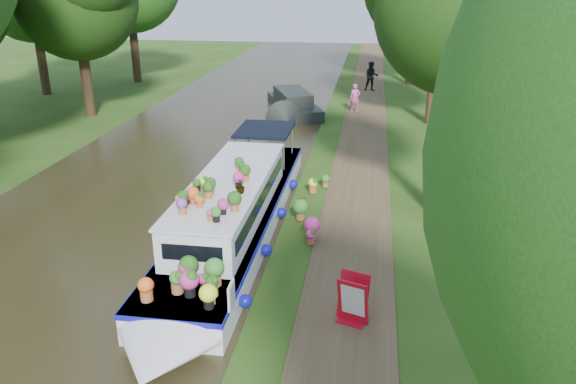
{
  "coord_description": "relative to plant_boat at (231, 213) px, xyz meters",
  "views": [
    {
      "loc": [
        1.51,
        -13.84,
        7.14
      ],
      "look_at": [
        -0.73,
        0.99,
        1.3
      ],
      "focal_mm": 35.0,
      "sensor_mm": 36.0,
      "label": 1
    }
  ],
  "objects": [
    {
      "name": "pedestrian_dark",
      "position": [
        3.63,
        22.8,
        0.11
      ],
      "size": [
        0.94,
        0.76,
        1.86
      ],
      "primitive_type": "imported",
      "rotation": [
        0.0,
        0.0,
        0.06
      ],
      "color": "black",
      "rests_on": "towpath"
    },
    {
      "name": "canal_water",
      "position": [
        -3.75,
        -0.25,
        -0.84
      ],
      "size": [
        10.0,
        100.0,
        0.02
      ],
      "primitive_type": "cube",
      "color": "black",
      "rests_on": "ground"
    },
    {
      "name": "sandwich_board",
      "position": [
        3.59,
        -3.54,
        -0.33
      ],
      "size": [
        0.73,
        0.74,
        1.09
      ],
      "rotation": [
        0.0,
        0.0,
        -0.33
      ],
      "color": "red",
      "rests_on": "towpath"
    },
    {
      "name": "ground",
      "position": [
        2.25,
        -0.25,
        -0.85
      ],
      "size": [
        100.0,
        100.0,
        0.0
      ],
      "primitive_type": "plane",
      "color": "#234310",
      "rests_on": "ground"
    },
    {
      "name": "plant_boat",
      "position": [
        0.0,
        0.0,
        0.0
      ],
      "size": [
        2.29,
        13.52,
        2.26
      ],
      "color": "silver",
      "rests_on": "canal_water"
    },
    {
      "name": "second_boat",
      "position": [
        -0.5,
        15.82,
        -0.34
      ],
      "size": [
        3.86,
        6.98,
        1.27
      ],
      "rotation": [
        0.0,
        0.0,
        0.37
      ],
      "color": "black",
      "rests_on": "canal_water"
    },
    {
      "name": "pedestrian_pink",
      "position": [
        2.83,
        16.63,
        -0.06
      ],
      "size": [
        0.61,
        0.45,
        1.52
      ],
      "primitive_type": "imported",
      "rotation": [
        0.0,
        0.0,
        0.16
      ],
      "color": "#C14F92",
      "rests_on": "towpath"
    },
    {
      "name": "towpath",
      "position": [
        3.45,
        -0.25,
        -0.84
      ],
      "size": [
        2.2,
        100.0,
        0.03
      ],
      "primitive_type": "cube",
      "color": "#483921",
      "rests_on": "ground"
    },
    {
      "name": "verge_plant",
      "position": [
        1.65,
        2.81,
        -0.66
      ],
      "size": [
        0.44,
        0.42,
        0.38
      ],
      "primitive_type": "imported",
      "rotation": [
        0.0,
        0.0,
        0.43
      ],
      "color": "#216F21",
      "rests_on": "ground"
    }
  ]
}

